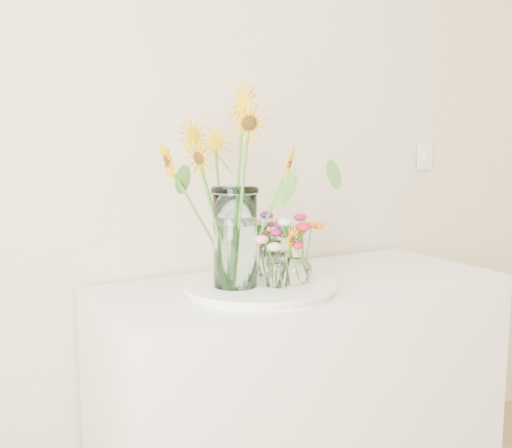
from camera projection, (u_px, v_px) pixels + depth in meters
name	position (u px, v px, depth m)	size (l,w,h in m)	color
counter	(301.00, 405.00, 2.27)	(1.40, 0.60, 0.90)	white
tray	(259.00, 288.00, 2.05)	(0.47, 0.47, 0.03)	white
mason_jar	(235.00, 238.00, 1.99)	(0.14, 0.14, 0.32)	#BFE8EE
sunflower_bouquet	(235.00, 189.00, 1.96)	(0.72, 0.72, 0.62)	#E7A104
small_vase_a	(277.00, 270.00, 2.00)	(0.07, 0.07, 0.11)	white
wildflower_posy_a	(277.00, 256.00, 1.99)	(0.20, 0.20, 0.20)	orange
small_vase_b	(296.00, 261.00, 2.05)	(0.10, 0.10, 0.15)	white
wildflower_posy_b	(297.00, 248.00, 2.04)	(0.20, 0.20, 0.24)	orange
small_vase_c	(269.00, 259.00, 2.14)	(0.07, 0.07, 0.13)	white
wildflower_posy_c	(269.00, 245.00, 2.13)	(0.18, 0.18, 0.22)	orange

